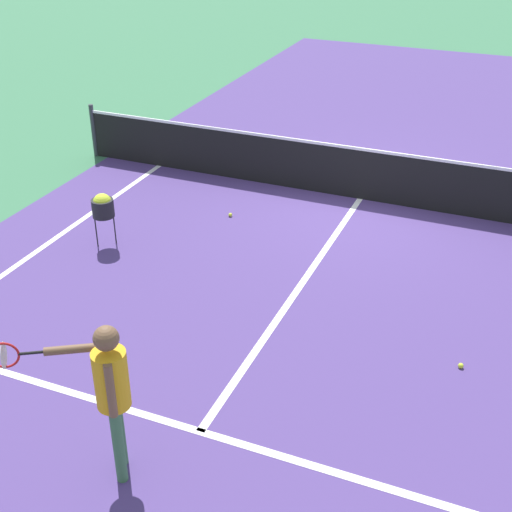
{
  "coord_description": "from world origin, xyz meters",
  "views": [
    {
      "loc": [
        2.68,
        -11.3,
        5.24
      ],
      "look_at": [
        -0.23,
        -4.31,
        1.0
      ],
      "focal_mm": 49.22,
      "sensor_mm": 36.0,
      "label": 1
    }
  ],
  "objects": [
    {
      "name": "line_center_service",
      "position": [
        0.0,
        -3.2,
        0.0
      ],
      "size": [
        0.1,
        6.4,
        0.01
      ],
      "primitive_type": "cube",
      "color": "white",
      "rests_on": "ground_plane"
    },
    {
      "name": "tennis_ball_near_net",
      "position": [
        -1.85,
        -1.56,
        0.03
      ],
      "size": [
        0.07,
        0.07,
        0.07
      ],
      "primitive_type": "sphere",
      "color": "#CCE033",
      "rests_on": "ground_plane"
    },
    {
      "name": "line_service_near",
      "position": [
        0.0,
        -6.4,
        0.0
      ],
      "size": [
        8.22,
        0.1,
        0.01
      ],
      "primitive_type": "cube",
      "color": "white",
      "rests_on": "ground_plane"
    },
    {
      "name": "court_surface_inbounds",
      "position": [
        0.0,
        0.0,
        0.0
      ],
      "size": [
        10.62,
        24.4,
        0.0
      ],
      "primitive_type": "cube",
      "color": "#4C387A",
      "rests_on": "ground_plane"
    },
    {
      "name": "ball_hopper",
      "position": [
        -3.22,
        -3.23,
        0.68
      ],
      "size": [
        0.34,
        0.34,
        0.87
      ],
      "color": "black",
      "rests_on": "ground_plane"
    },
    {
      "name": "net",
      "position": [
        0.0,
        0.0,
        0.49
      ],
      "size": [
        11.26,
        0.09,
        1.07
      ],
      "color": "#33383D",
      "rests_on": "ground_plane"
    },
    {
      "name": "tennis_ball_mid_court",
      "position": [
        2.38,
        -4.24,
        0.03
      ],
      "size": [
        0.07,
        0.07,
        0.07
      ],
      "primitive_type": "sphere",
      "color": "#CCE033",
      "rests_on": "ground_plane"
    },
    {
      "name": "ground_plane",
      "position": [
        0.0,
        0.0,
        0.0
      ],
      "size": [
        60.0,
        60.0,
        0.0
      ],
      "primitive_type": "plane",
      "color": "#38724C"
    },
    {
      "name": "player_near",
      "position": [
        -0.49,
        -7.19,
        1.08
      ],
      "size": [
        1.17,
        0.62,
        1.72
      ],
      "color": "#3F7247",
      "rests_on": "ground_plane"
    }
  ]
}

